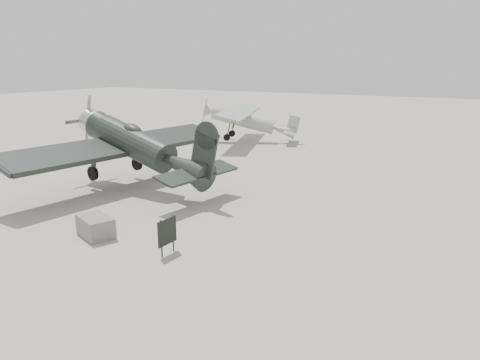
% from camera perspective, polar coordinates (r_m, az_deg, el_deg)
% --- Properties ---
extents(ground, '(160.00, 160.00, 0.00)m').
position_cam_1_polar(ground, '(18.51, -8.74, -5.84)').
color(ground, gray).
rests_on(ground, ground).
extents(lowwing_monoplane, '(9.33, 13.03, 4.18)m').
position_cam_1_polar(lowwing_monoplane, '(23.86, -12.12, 4.03)').
color(lowwing_monoplane, black).
rests_on(lowwing_monoplane, ground).
extents(highwing_monoplane, '(7.83, 10.84, 3.10)m').
position_cam_1_polar(highwing_monoplane, '(37.98, 0.81, 7.57)').
color(highwing_monoplane, '#989B9D').
rests_on(highwing_monoplane, ground).
extents(equipment_block, '(1.76, 1.45, 0.76)m').
position_cam_1_polar(equipment_block, '(18.15, -17.19, -5.46)').
color(equipment_block, '#64615C').
rests_on(equipment_block, ground).
extents(sign_board, '(0.10, 0.89, 1.29)m').
position_cam_1_polar(sign_board, '(15.88, -8.88, -6.30)').
color(sign_board, '#333333').
rests_on(sign_board, ground).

